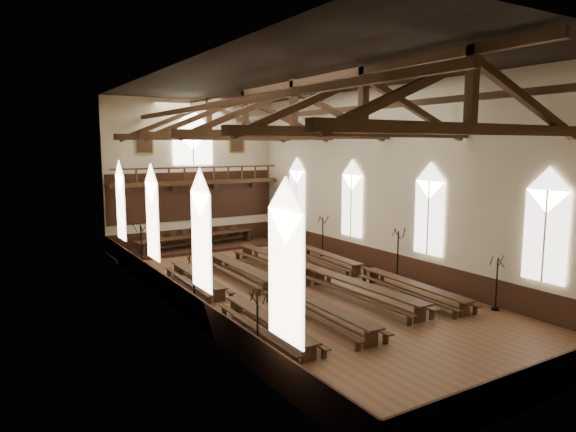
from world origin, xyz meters
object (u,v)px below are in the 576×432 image
Objects in this scene: candelabrum_left_near at (258,341)px; candelabrum_right_near at (496,294)px; dais at (198,248)px; candelabrum_right_mid at (397,264)px; refectory_row_b at (275,286)px; candelabrum_left_far at (142,260)px; candelabrum_right_far at (323,244)px; candelabrum_left_mid at (194,297)px; refectory_row_d at (365,270)px; refectory_row_a at (228,296)px; high_table at (197,237)px; refectory_row_c at (314,272)px.

candelabrum_left_near is 1.04× the size of candelabrum_right_near.
candelabrum_right_mid is (5.97, -12.71, 0.72)m from dais.
refectory_row_b is at bearing 55.57° from candelabrum_left_near.
candelabrum_left_far reaches higher than candelabrum_right_far.
candelabrum_left_far is (0.00, 7.59, 0.10)m from candelabrum_left_mid.
candelabrum_left_near is at bearing -124.43° from refectory_row_b.
dais is (-4.51, 11.87, -0.41)m from refectory_row_d.
candelabrum_left_far is (-1.61, 7.35, 0.38)m from refectory_row_a.
candelabrum_left_near is 12.34m from candelabrum_right_mid.
candelabrum_left_mid reaches higher than refectory_row_d.
candelabrum_left_far reaches higher than refectory_row_a.
candelabrum_left_mid reaches higher than high_table.
refectory_row_d is 12.70m from dais.
candelabrum_left_near is 0.85× the size of candelabrum_left_far.
refectory_row_a is 0.95× the size of refectory_row_b.
candelabrum_left_mid is at bearing -149.24° from candelabrum_right_far.
candelabrum_left_far is at bearing 174.92° from candelabrum_right_far.
refectory_row_d is at bearing -103.97° from candelabrum_right_far.
candelabrum_left_near is 11.11m from candelabrum_right_near.
refectory_row_a is at bearing -105.90° from high_table.
refectory_row_d is 5.80× the size of candelabrum_left_near.
refectory_row_b is at bearing -159.42° from refectory_row_c.
refectory_row_c is at bearing -80.37° from dais.
refectory_row_c is 5.50× the size of candelabrum_right_mid.
candelabrum_left_mid is (-1.61, -0.24, 0.28)m from refectory_row_a.
candelabrum_left_mid is 0.94× the size of candelabrum_right_mid.
high_table reaches higher than refectory_row_c.
refectory_row_d is 6.92m from candelabrum_right_near.
candelabrum_left_mid is (-9.64, -0.75, 0.26)m from refectory_row_d.
candelabrum_left_far reaches higher than refectory_row_b.
candelabrum_left_mid is at bearing -90.00° from candelabrum_left_far.
refectory_row_d is 6.02× the size of candelabrum_right_near.
refectory_row_a is 9.51m from candelabrum_right_mid.
high_table reaches higher than refectory_row_d.
candelabrum_right_mid reaches higher than candelabrum_left_mid.
candelabrum_right_mid is 6.70m from candelabrum_right_far.
refectory_row_c is 11.21m from high_table.
candelabrum_left_near is 16.41m from candelabrum_right_far.
candelabrum_left_near reaches higher than dais.
candelabrum_left_near is 0.96× the size of candelabrum_left_mid.
candelabrum_right_mid is (0.00, 5.91, 0.11)m from candelabrum_right_near.
candelabrum_left_far is 1.23× the size of candelabrum_right_near.
high_table is 8.47m from candelabrum_right_far.
candelabrum_right_far reaches higher than dais.
candelabrum_right_far is at bearing 33.84° from refectory_row_a.
candelabrum_left_near reaches higher than high_table.
refectory_row_d is 5.21× the size of candelabrum_right_mid.
candelabrum_right_far is at bearing 41.18° from refectory_row_b.
dais is at bearing 44.38° from candelabrum_left_far.
candelabrum_left_far is (-0.00, 13.08, 0.13)m from candelabrum_left_near.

